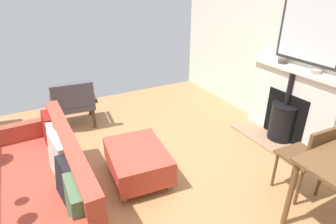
% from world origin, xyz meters
% --- Properties ---
extents(ground_plane, '(5.09, 5.31, 0.01)m').
position_xyz_m(ground_plane, '(0.00, 0.00, -0.00)').
color(ground_plane, '#A87A4C').
extents(wall_left, '(0.12, 5.31, 2.87)m').
position_xyz_m(wall_left, '(-2.54, 0.00, 1.43)').
color(wall_left, silver).
rests_on(wall_left, ground).
extents(fireplace, '(0.59, 1.43, 1.07)m').
position_xyz_m(fireplace, '(-2.35, 0.16, 0.47)').
color(fireplace, '#9E7A5B').
rests_on(fireplace, ground).
extents(mirror_over_mantel, '(0.04, 0.93, 1.00)m').
position_xyz_m(mirror_over_mantel, '(-2.46, 0.16, 1.63)').
color(mirror_over_mantel, '#2D2823').
extents(mantel_bowl_near, '(0.13, 0.13, 0.05)m').
position_xyz_m(mantel_bowl_near, '(-2.36, -0.10, 1.10)').
color(mantel_bowl_near, '#47382D').
rests_on(mantel_bowl_near, fireplace).
extents(mantel_bowl_far, '(0.14, 0.14, 0.05)m').
position_xyz_m(mantel_bowl_far, '(-2.36, 0.41, 1.10)').
color(mantel_bowl_far, '#9E9384').
rests_on(mantel_bowl_far, fireplace).
extents(sofa, '(0.90, 1.91, 0.79)m').
position_xyz_m(sofa, '(0.88, 0.01, 0.35)').
color(sofa, '#B2B2B7').
rests_on(sofa, ground).
extents(ottoman, '(0.71, 0.89, 0.38)m').
position_xyz_m(ottoman, '(-0.13, -0.05, 0.23)').
color(ottoman, '#B2B2B7').
rests_on(ottoman, ground).
extents(armchair_accent, '(0.73, 0.65, 0.78)m').
position_xyz_m(armchair_accent, '(0.25, -1.67, 0.43)').
color(armchair_accent, '#4C3321').
rests_on(armchair_accent, ground).
extents(dining_chair_near_fireplace, '(0.42, 0.42, 0.85)m').
position_xyz_m(dining_chair_near_fireplace, '(-1.54, 1.07, 0.51)').
color(dining_chair_near_fireplace, brown).
rests_on(dining_chair_near_fireplace, ground).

